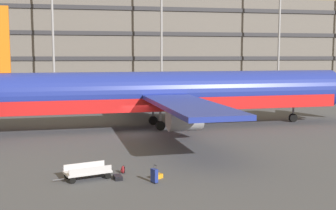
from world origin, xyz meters
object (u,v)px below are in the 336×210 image
at_px(suitcase_silver, 118,177).
at_px(baggage_cart, 87,172).
at_px(suitcase_upright, 157,176).
at_px(suitcase_large, 154,175).
at_px(airliner, 167,94).
at_px(backpack_small, 123,170).

bearing_deg(suitcase_silver, baggage_cart, 165.52).
distance_m(suitcase_upright, suitcase_large, 0.97).
bearing_deg(suitcase_upright, airliner, 77.31).
relative_size(airliner, suitcase_large, 41.59).
relative_size(airliner, suitcase_upright, 55.94).
bearing_deg(airliner, suitcase_silver, -109.64).
relative_size(airliner, suitcase_silver, 49.67).
height_order(suitcase_upright, backpack_small, backpack_small).
xyz_separation_m(airliner, suitcase_silver, (-6.22, -17.43, -3.24)).
height_order(suitcase_silver, suitcase_large, suitcase_large).
distance_m(suitcase_large, baggage_cart, 3.99).
height_order(suitcase_upright, baggage_cart, baggage_cart).
height_order(suitcase_large, baggage_cart, suitcase_large).
xyz_separation_m(suitcase_upright, backpack_small, (-1.84, 1.44, 0.10)).
bearing_deg(suitcase_large, suitcase_upright, 71.84).
height_order(suitcase_silver, baggage_cart, baggage_cart).
distance_m(suitcase_silver, backpack_small, 1.27).
bearing_deg(suitcase_large, backpack_small, 123.92).
distance_m(suitcase_large, backpack_small, 2.80).
relative_size(suitcase_silver, baggage_cart, 0.25).
height_order(suitcase_silver, backpack_small, backpack_small).
bearing_deg(suitcase_large, baggage_cart, 157.07).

